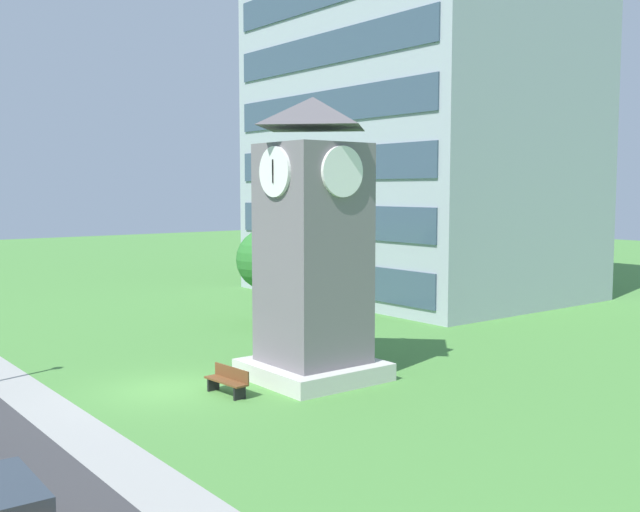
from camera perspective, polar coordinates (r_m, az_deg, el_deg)
name	(u,v)px	position (r m, az deg, el deg)	size (l,w,h in m)	color
ground_plane	(164,390)	(25.29, -11.87, -10.03)	(160.00, 160.00, 0.00)	#4C893D
kerb_strip	(50,410)	(23.97, -20.05, -11.08)	(120.00, 1.60, 0.01)	#9E9E99
office_building	(418,62)	(47.72, 7.50, 14.54)	(18.62, 14.45, 28.80)	#9EA8B2
clock_tower	(313,255)	(25.51, -0.55, 0.04)	(4.10, 4.10, 9.69)	slate
park_bench	(228,380)	(24.29, -7.10, -9.47)	(1.83, 0.63, 0.88)	brown
tree_by_building	(267,260)	(35.88, -4.09, -0.28)	(2.99, 2.99, 4.70)	#513823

